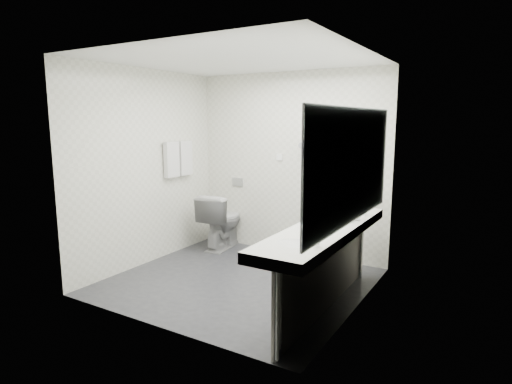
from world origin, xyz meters
The scene contains 31 objects.
floor centered at (0.00, 0.00, 0.00)m, with size 2.80×2.80×0.00m, color #2D2D33.
ceiling centered at (0.00, 0.00, 2.50)m, with size 2.80×2.80×0.00m, color white.
wall_back centered at (0.00, 1.30, 1.25)m, with size 2.80×2.80×0.00m, color white.
wall_front centered at (0.00, -1.30, 1.25)m, with size 2.80×2.80×0.00m, color white.
wall_left centered at (-1.40, 0.00, 1.25)m, with size 2.60×2.60×0.00m, color white.
wall_right centered at (1.40, 0.00, 1.25)m, with size 2.60×2.60×0.00m, color white.
vanity_counter centered at (1.12, -0.20, 0.80)m, with size 0.55×2.20×0.10m, color white.
vanity_panel centered at (1.15, -0.20, 0.38)m, with size 0.03×2.15×0.75m, color gray.
vanity_post_near centered at (1.18, -1.24, 0.38)m, with size 0.06×0.06×0.75m, color silver.
vanity_post_far centered at (1.18, 0.84, 0.38)m, with size 0.06×0.06×0.75m, color silver.
mirror centered at (1.39, -0.20, 1.45)m, with size 0.02×2.20×1.05m, color #B2BCC6.
basin_near centered at (1.12, -0.85, 0.83)m, with size 0.40×0.31×0.05m, color white.
basin_far centered at (1.12, 0.45, 0.83)m, with size 0.40×0.31×0.05m, color white.
faucet_near centered at (1.32, -0.85, 0.92)m, with size 0.04×0.04×0.15m, color silver.
faucet_far centered at (1.32, 0.45, 0.92)m, with size 0.04×0.04×0.15m, color silver.
soap_bottle_a centered at (1.14, -0.25, 0.91)m, with size 0.05×0.05×0.12m, color white.
soap_bottle_b centered at (1.15, 0.00, 0.90)m, with size 0.07×0.07×0.09m, color white.
glass_left centered at (1.29, 0.09, 0.91)m, with size 0.06×0.06×0.11m, color silver.
glass_right centered at (1.32, 0.20, 0.91)m, with size 0.06×0.06×0.11m, color silver.
toilet centered at (-0.94, 1.00, 0.41)m, with size 0.45×0.80×0.81m, color white.
flush_plate centered at (-0.85, 1.29, 0.95)m, with size 0.18×0.02×0.12m, color #B2B5BA.
pedal_bin centered at (-0.06, 1.10, 0.12)m, with size 0.18×0.18×0.25m, color #B2B5BA.
bin_lid centered at (-0.06, 1.10, 0.26)m, with size 0.18×0.18×0.01m, color #B2B5BA.
towel_rail centered at (-1.35, 0.55, 1.55)m, with size 0.02×0.02×0.62m, color silver.
towel_near centered at (-1.34, 0.41, 1.33)m, with size 0.07×0.24×0.48m, color white.
towel_far centered at (-1.34, 0.69, 1.33)m, with size 0.07×0.24×0.48m, color white.
dryer_cradle centered at (0.25, 1.27, 1.50)m, with size 0.10×0.04×0.14m, color gray.
dryer_barrel centered at (0.25, 1.20, 1.53)m, with size 0.08×0.08×0.14m, color gray.
dryer_cord centered at (0.25, 1.26, 1.25)m, with size 0.02×0.02×0.35m, color black.
switch_plate_a centered at (-0.15, 1.29, 1.35)m, with size 0.09×0.02×0.09m, color white.
switch_plate_b centered at (0.55, 1.29, 1.35)m, with size 0.09×0.02×0.09m, color white.
Camera 1 is at (2.59, -3.94, 1.86)m, focal length 29.79 mm.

